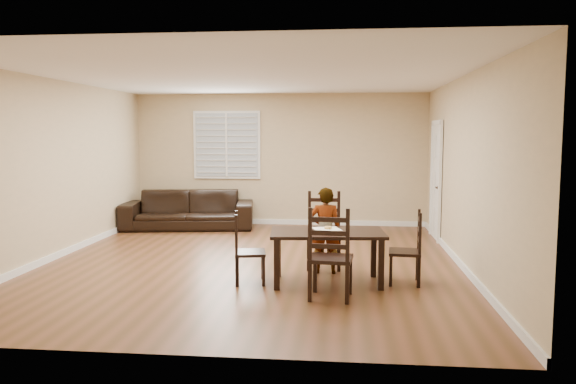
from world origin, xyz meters
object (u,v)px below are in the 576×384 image
(chair_left, at_px, (241,251))
(chair_right, at_px, (414,251))
(donut, at_px, (328,227))
(child, at_px, (325,230))
(sofa, at_px, (188,210))
(chair_near, at_px, (324,232))
(dining_table, at_px, (327,238))
(chair_far, at_px, (329,259))

(chair_left, bearing_deg, chair_right, -95.56)
(chair_left, distance_m, donut, 1.15)
(chair_left, bearing_deg, child, -69.49)
(sofa, bearing_deg, child, -57.93)
(child, height_order, sofa, child)
(chair_near, relative_size, sofa, 0.42)
(dining_table, relative_size, child, 1.27)
(donut, bearing_deg, chair_right, -4.22)
(child, bearing_deg, sofa, -51.98)
(dining_table, distance_m, chair_near, 0.93)
(donut, relative_size, sofa, 0.04)
(dining_table, bearing_deg, chair_far, -91.79)
(chair_far, relative_size, donut, 10.63)
(chair_right, bearing_deg, dining_table, -80.83)
(chair_near, distance_m, chair_left, 1.44)
(donut, xyz_separation_m, sofa, (-2.90, 3.68, -0.31))
(child, bearing_deg, donut, 95.64)
(chair_right, bearing_deg, chair_left, -80.04)
(dining_table, relative_size, chair_left, 1.65)
(chair_right, xyz_separation_m, child, (-1.13, 0.43, 0.16))
(donut, bearing_deg, sofa, 128.22)
(chair_near, distance_m, chair_right, 1.44)
(dining_table, distance_m, chair_left, 1.10)
(chair_left, xyz_separation_m, donut, (1.08, 0.27, 0.28))
(chair_right, bearing_deg, sofa, -128.47)
(dining_table, distance_m, donut, 0.20)
(dining_table, xyz_separation_m, chair_right, (1.08, 0.08, -0.15))
(chair_near, xyz_separation_m, chair_right, (1.16, -0.84, -0.07))
(chair_near, relative_size, chair_left, 1.19)
(chair_left, distance_m, sofa, 4.35)
(dining_table, height_order, donut, donut)
(dining_table, height_order, chair_far, chair_far)
(child, height_order, donut, child)
(dining_table, height_order, sofa, sofa)
(chair_far, distance_m, child, 1.29)
(dining_table, relative_size, sofa, 0.58)
(dining_table, height_order, chair_right, chair_right)
(chair_left, bearing_deg, donut, -86.55)
(chair_near, bearing_deg, chair_left, -136.02)
(chair_left, relative_size, donut, 8.94)
(chair_near, distance_m, child, 0.43)
(chair_near, distance_m, sofa, 4.06)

